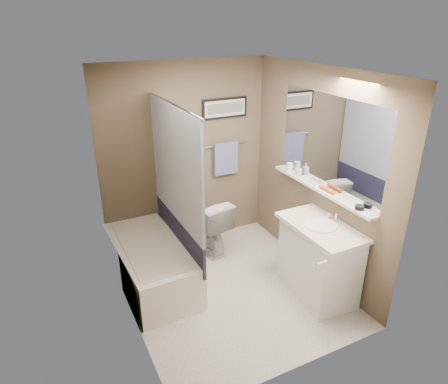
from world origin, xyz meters
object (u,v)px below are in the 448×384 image
hair_brush_front (327,190)px  soap_bottle (298,170)px  candle_bowl_near (359,207)px  glass_jar (290,167)px  toilet (206,224)px  vanity (318,261)px  bathtub (151,264)px

hair_brush_front → soap_bottle: 0.52m
candle_bowl_near → glass_jar: size_ratio=0.90×
toilet → soap_bottle: (0.92, -0.64, 0.81)m
toilet → candle_bowl_near: bearing=109.2°
vanity → hair_brush_front: (0.19, 0.19, 0.74)m
vanity → candle_bowl_near: 0.81m
toilet → soap_bottle: bearing=135.3°
vanity → soap_bottle: size_ratio=6.59×
soap_bottle → bathtub: bearing=171.6°
bathtub → vanity: 1.88m
bathtub → candle_bowl_near: (1.79, -1.27, 0.89)m
glass_jar → toilet: bearing=153.0°
vanity → bathtub: bearing=153.8°
candle_bowl_near → hair_brush_front: 0.48m
toilet → glass_jar: 1.30m
bathtub → glass_jar: (1.79, -0.10, 0.92)m
hair_brush_front → glass_jar: bearing=90.0°
toilet → vanity: bearing=108.4°
vanity → hair_brush_front: 0.78m
toilet → bathtub: bearing=13.2°
toilet → vanity: (0.73, -1.35, 0.03)m
candle_bowl_near → soap_bottle: 1.01m
candle_bowl_near → hair_brush_front: (0.00, 0.48, 0.00)m
bathtub → glass_jar: glass_jar is taller
toilet → candle_bowl_near: 2.03m
vanity → candle_bowl_near: bearing=-52.0°
candle_bowl_near → hair_brush_front: size_ratio=0.41×
hair_brush_front → glass_jar: 0.69m
vanity → glass_jar: bearing=83.6°
toilet → soap_bottle: 1.38m
toilet → vanity: size_ratio=0.82×
toilet → glass_jar: bearing=143.0°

